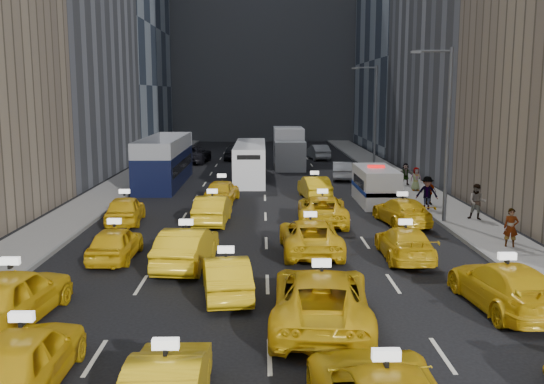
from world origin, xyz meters
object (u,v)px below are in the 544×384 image
Objects in this scene: box_truck at (289,148)px; pedestrian_0 at (511,228)px; nypd_van at (376,186)px; city_bus at (250,162)px; taxi_0 at (24,358)px; double_decker at (165,161)px.

pedestrian_0 is at bearing -75.13° from box_truck.
nypd_van is 0.49× the size of city_bus.
city_bus reaches higher than nypd_van.
box_truck reaches higher than taxi_0.
double_decker is (-1.79, 31.71, 0.95)m from taxi_0.
pedestrian_0 is (16.20, 12.27, 0.23)m from taxi_0.
box_truck is 4.66× the size of pedestrian_0.
box_truck is at bearing 43.61° from double_decker.
nypd_van reaches higher than pedestrian_0.
double_decker reaches higher than pedestrian_0.
taxi_0 is at bearing -101.28° from box_truck.
nypd_van is 19.15m from box_truck.
box_truck reaches higher than nypd_van.
double_decker is 1.07× the size of city_bus.
double_decker is 7.18× the size of pedestrian_0.
nypd_van is 3.31× the size of pedestrian_0.
double_decker is at bearing 149.35° from nypd_van.
nypd_van is 16.40m from double_decker.
double_decker reaches higher than nypd_van.
double_decker is at bearing -154.66° from city_bus.
double_decker is 1.54× the size of box_truck.
taxi_0 is at bearing -118.62° from nypd_van.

